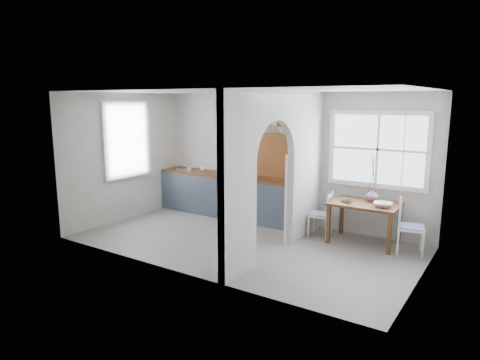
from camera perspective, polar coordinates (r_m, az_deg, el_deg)
The scene contains 26 objects.
floor at distance 7.56m, azimuth 0.39°, elevation -8.33°, with size 5.80×3.20×0.01m, color slate.
ceiling at distance 7.15m, azimuth 0.42°, elevation 11.79°, with size 5.80×3.20×0.01m, color beige.
walls at distance 7.24m, azimuth 0.40°, elevation 1.45°, with size 5.81×3.21×2.60m.
partition at distance 6.91m, azimuth 5.53°, elevation 2.23°, with size 0.12×3.20×2.60m.
kitchen_window at distance 9.08m, azimuth -15.00°, elevation 5.19°, with size 0.10×1.16×1.50m, color white, non-canonical shape.
nook_window at distance 7.88m, azimuth 17.88°, elevation 3.89°, with size 1.76×0.10×1.30m, color white, non-canonical shape.
counter at distance 9.10m, azimuth -0.99°, elevation -2.05°, with size 3.50×0.60×0.90m.
sink at distance 9.78m, azimuth -7.37°, elevation 1.34°, with size 0.40×0.40×0.02m, color silver.
backsplash at distance 8.67m, azimuth 4.98°, elevation 3.28°, with size 1.65×0.03×0.90m, color brown.
shelf at distance 8.54m, azimuth 4.77°, elevation 7.60°, with size 1.75×0.20×0.21m.
pendant_lamp at distance 8.08m, azimuth 5.80°, elevation 6.50°, with size 0.26×0.26×0.16m, color beige.
utensil_rail at distance 7.70m, azimuth 7.90°, elevation 3.03°, with size 0.02×0.02×0.50m, color silver.
dining_table at distance 7.72m, azimuth 16.17°, elevation -5.56°, with size 1.15×0.77×0.72m, color #552E16, non-canonical shape.
chair_left at distance 7.96m, azimuth 10.66°, elevation -4.47°, with size 0.37×0.37×0.81m, color silver, non-canonical shape.
chair_right at distance 7.45m, azimuth 21.85°, elevation -5.79°, with size 0.41×0.41×0.89m, color silver, non-canonical shape.
kettle at distance 8.11m, azimuth 7.51°, elevation 0.24°, with size 0.17×0.14×0.21m, color white, non-canonical shape.
mug_a at distance 9.54m, azimuth -6.76°, elevation 1.45°, with size 0.09×0.09×0.09m, color silver.
mug_b at distance 9.50m, azimuth -4.97°, elevation 1.46°, with size 0.12×0.12×0.09m, color white.
knife_block at distance 9.13m, azimuth -2.17°, elevation 1.52°, with size 0.10×0.14×0.22m, color #312118.
jar at distance 8.99m, azimuth 0.36°, elevation 1.19°, with size 0.10×0.10×0.16m, color #9F8861.
towel_magenta at distance 8.03m, azimuth 7.78°, elevation -5.23°, with size 0.02×0.03×0.56m, color #BC3882.
towel_orange at distance 7.98m, azimuth 7.57°, elevation -5.51°, with size 0.02×0.03×0.55m, color #D54805.
bowl at distance 7.44m, azimuth 18.51°, elevation -3.13°, with size 0.30×0.30×0.07m, color white.
table_cup at distance 7.52m, azimuth 14.36°, elevation -2.71°, with size 0.09×0.09×0.09m, color #669969.
plate at distance 7.63m, azimuth 14.05°, elevation -2.78°, with size 0.19×0.19×0.02m, color black.
vase at distance 7.76m, azimuth 17.20°, elevation -1.95°, with size 0.21×0.21×0.22m, color slate.
Camera 1 is at (3.91, -5.98, 2.46)m, focal length 32.00 mm.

